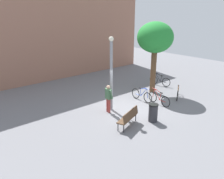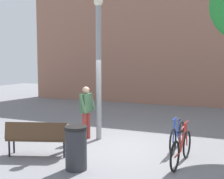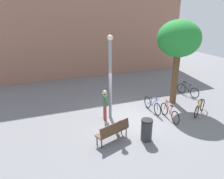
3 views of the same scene
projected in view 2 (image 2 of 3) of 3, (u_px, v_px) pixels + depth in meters
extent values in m
plane|color=slate|center=(117.00, 148.00, 8.87)|extent=(36.00, 36.00, 0.00)
cube|color=#9E6B56|center=(183.00, 26.00, 17.31)|extent=(18.39, 2.00, 8.71)
cylinder|color=gray|center=(99.00, 74.00, 9.64)|extent=(0.16, 0.16, 4.13)
sphere|color=#F2EACC|center=(98.00, 2.00, 9.43)|extent=(0.28, 0.28, 0.28)
cylinder|color=#9E3833|center=(88.00, 125.00, 9.89)|extent=(0.14, 0.14, 0.85)
cylinder|color=#9E3833|center=(84.00, 126.00, 9.72)|extent=(0.14, 0.14, 0.85)
cube|color=#47704C|center=(86.00, 103.00, 9.73)|extent=(0.28, 0.43, 0.60)
sphere|color=tan|center=(86.00, 90.00, 9.69)|extent=(0.22, 0.22, 0.22)
cylinder|color=#47704C|center=(92.00, 101.00, 9.91)|extent=(0.24, 0.12, 0.55)
cylinder|color=#47704C|center=(82.00, 103.00, 9.49)|extent=(0.24, 0.12, 0.55)
cube|color=#513823|center=(38.00, 139.00, 8.13)|extent=(1.65, 0.95, 0.06)
cube|color=#513823|center=(36.00, 131.00, 7.92)|extent=(1.55, 0.66, 0.44)
cylinder|color=black|center=(14.00, 145.00, 8.36)|extent=(0.05, 0.05, 0.42)
cylinder|color=black|center=(67.00, 146.00, 8.27)|extent=(0.05, 0.05, 0.42)
cylinder|color=black|center=(9.00, 149.00, 8.04)|extent=(0.05, 0.05, 0.42)
cylinder|color=black|center=(64.00, 150.00, 7.95)|extent=(0.05, 0.05, 0.42)
torus|color=black|center=(187.00, 144.00, 7.93)|extent=(0.10, 0.71, 0.71)
torus|color=black|center=(175.00, 156.00, 6.96)|extent=(0.10, 0.71, 0.71)
cylinder|color=red|center=(183.00, 137.00, 7.58)|extent=(0.07, 0.50, 0.64)
cylinder|color=red|center=(183.00, 127.00, 7.51)|extent=(0.07, 0.58, 0.18)
cylinder|color=red|center=(180.00, 142.00, 7.34)|extent=(0.04, 0.14, 0.48)
cylinder|color=red|center=(178.00, 154.00, 7.18)|extent=(0.07, 0.50, 0.04)
cylinder|color=red|center=(186.00, 134.00, 7.85)|extent=(0.05, 0.17, 0.63)
cube|color=black|center=(180.00, 132.00, 7.27)|extent=(0.09, 0.20, 0.04)
cylinder|color=red|center=(186.00, 122.00, 7.76)|extent=(0.06, 0.44, 0.03)
torus|color=black|center=(173.00, 142.00, 8.17)|extent=(0.06, 0.71, 0.71)
torus|color=black|center=(181.00, 133.00, 9.17)|extent=(0.06, 0.71, 0.71)
cylinder|color=blue|center=(176.00, 128.00, 8.47)|extent=(0.04, 0.50, 0.64)
cylinder|color=blue|center=(177.00, 120.00, 8.49)|extent=(0.04, 0.58, 0.18)
cylinder|color=blue|center=(178.00, 129.00, 8.74)|extent=(0.04, 0.14, 0.48)
cylinder|color=blue|center=(180.00, 136.00, 8.94)|extent=(0.04, 0.50, 0.04)
cylinder|color=blue|center=(174.00, 131.00, 8.20)|extent=(0.04, 0.17, 0.63)
cube|color=black|center=(179.00, 119.00, 8.76)|extent=(0.08, 0.20, 0.04)
cylinder|color=blue|center=(174.00, 119.00, 8.23)|extent=(0.03, 0.44, 0.03)
cylinder|color=#2D2D33|center=(76.00, 150.00, 7.09)|extent=(0.49, 0.49, 0.93)
cylinder|color=black|center=(76.00, 128.00, 7.04)|extent=(0.52, 0.52, 0.08)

